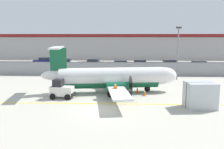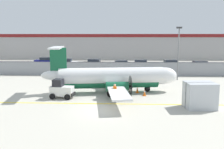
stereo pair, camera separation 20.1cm
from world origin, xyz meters
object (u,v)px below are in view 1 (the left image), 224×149
parked_car_0 (44,61)px  parked_car_3 (120,65)px  apron_light_pole (178,49)px  ground_crew_worker (115,92)px  parked_car_5 (169,64)px  parked_car_4 (139,64)px  traffic_cone_near_right (145,93)px  commuter_airplane (114,78)px  cargo_container (200,95)px  traffic_cone_far_left (137,90)px  parked_car_2 (93,63)px  baggage_tug (62,90)px  parked_car_6 (198,65)px  traffic_cone_near_left (122,95)px  parked_car_1 (66,63)px

parked_car_0 → parked_car_3: bearing=158.9°
parked_car_3 → apron_light_pole: size_ratio=0.60×
ground_crew_worker → parked_car_5: (9.33, 23.58, -0.06)m
parked_car_3 → parked_car_4: bearing=-170.5°
parked_car_5 → parked_car_4: bearing=-0.9°
parked_car_3 → traffic_cone_near_right: bearing=92.0°
commuter_airplane → cargo_container: size_ratio=6.31×
ground_crew_worker → traffic_cone_near_right: bearing=5.7°
traffic_cone_far_left → parked_car_5: (7.03, 19.68, 0.58)m
parked_car_2 → parked_car_3: (5.12, -2.26, 0.00)m
parked_car_2 → parked_car_5: 14.20m
apron_light_pole → parked_car_0: bearing=145.7°
commuter_airplane → traffic_cone_far_left: 2.83m
baggage_tug → parked_car_6: baggage_tug is taller
parked_car_0 → ground_crew_worker: bearing=117.8°
traffic_cone_near_left → traffic_cone_far_left: (1.62, 2.57, 0.00)m
traffic_cone_near_right → traffic_cone_near_left: bearing=-152.1°
commuter_airplane → parked_car_0: 28.42m
apron_light_pole → traffic_cone_near_right: bearing=-119.3°
traffic_cone_near_right → apron_light_pole: size_ratio=0.09×
traffic_cone_far_left → parked_car_1: parked_car_1 is taller
parked_car_0 → parked_car_3: size_ratio=0.97×
commuter_airplane → parked_car_6: commuter_airplane is taller
traffic_cone_near_left → parked_car_2: 23.90m
parked_car_0 → parked_car_2: same height
traffic_cone_near_right → parked_car_1: 26.20m
commuter_airplane → parked_car_5: (9.55, 19.60, -0.71)m
cargo_container → parked_car_2: bearing=110.4°
parked_car_2 → parked_car_3: size_ratio=1.00×
traffic_cone_near_left → parked_car_0: 31.14m
parked_car_5 → parked_car_3: bearing=4.2°
parked_car_6 → parked_car_5: bearing=-27.0°
parked_car_0 → traffic_cone_near_right: bearing=124.8°
parked_car_4 → parked_car_5: 5.41m
traffic_cone_far_left → parked_car_2: parked_car_2 is taller
parked_car_5 → apron_light_pole: 12.06m
cargo_container → parked_car_6: cargo_container is taller
commuter_airplane → apron_light_pole: 12.05m
parked_car_2 → parked_car_3: bearing=161.9°
traffic_cone_far_left → parked_car_0: parked_car_0 is taller
baggage_tug → traffic_cone_near_left: bearing=8.0°
cargo_container → parked_car_3: bearing=101.8°
parked_car_1 → parked_car_4: same height
traffic_cone_near_left → traffic_cone_near_right: 2.58m
parked_car_0 → parked_car_2: bearing=160.6°
commuter_airplane → parked_car_1: bearing=107.3°
traffic_cone_near_left → parked_car_0: (-15.90, 26.77, 0.58)m
parked_car_2 → parked_car_4: same height
parked_car_4 → traffic_cone_far_left: bearing=91.8°
commuter_airplane → parked_car_6: bearing=43.0°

